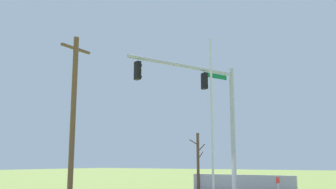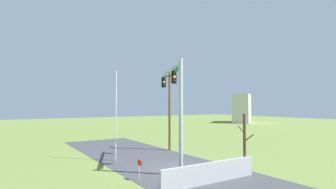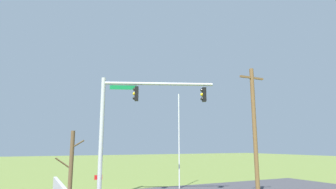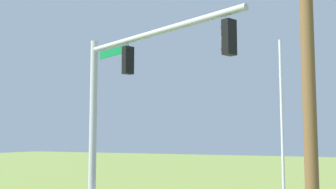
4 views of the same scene
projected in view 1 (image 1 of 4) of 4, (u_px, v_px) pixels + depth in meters
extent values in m
cube|color=#A8A8AD|center=(242.00, 184.00, 24.69)|extent=(0.20, 7.03, 1.22)
cylinder|color=#B2B5BA|center=(233.00, 131.00, 23.05)|extent=(0.28, 0.28, 7.76)
cylinder|color=#B2B5BA|center=(184.00, 66.00, 21.58)|extent=(6.87, 2.96, 0.20)
cube|color=#0F7238|center=(215.00, 76.00, 22.87)|extent=(1.68, 0.71, 0.28)
cube|color=black|center=(204.00, 81.00, 22.29)|extent=(0.36, 0.42, 0.96)
sphere|color=black|center=(206.00, 76.00, 22.43)|extent=(0.22, 0.22, 0.22)
sphere|color=yellow|center=(206.00, 81.00, 22.38)|extent=(0.22, 0.22, 0.22)
sphere|color=black|center=(206.00, 86.00, 22.33)|extent=(0.22, 0.22, 0.22)
cube|color=black|center=(137.00, 71.00, 19.72)|extent=(0.36, 0.42, 0.96)
sphere|color=black|center=(140.00, 65.00, 19.85)|extent=(0.22, 0.22, 0.22)
sphere|color=yellow|center=(140.00, 71.00, 19.80)|extent=(0.22, 0.22, 0.22)
sphere|color=black|center=(140.00, 77.00, 19.75)|extent=(0.22, 0.22, 0.22)
cylinder|color=silver|center=(212.00, 122.00, 16.48)|extent=(0.10, 0.10, 7.52)
cylinder|color=brown|center=(73.00, 119.00, 18.52)|extent=(0.26, 0.26, 8.26)
cube|color=brown|center=(76.00, 49.00, 19.14)|extent=(1.90, 0.12, 0.12)
cylinder|color=brown|center=(198.00, 162.00, 26.49)|extent=(0.20, 0.20, 4.05)
cylinder|color=brown|center=(200.00, 156.00, 26.87)|extent=(0.78, 0.07, 0.57)
cylinder|color=brown|center=(194.00, 142.00, 26.64)|extent=(0.54, 0.47, 0.39)
cylinder|color=brown|center=(201.00, 148.00, 26.49)|extent=(0.12, 0.61, 0.55)
cube|color=red|center=(278.00, 180.00, 20.64)|extent=(0.56, 0.02, 0.32)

